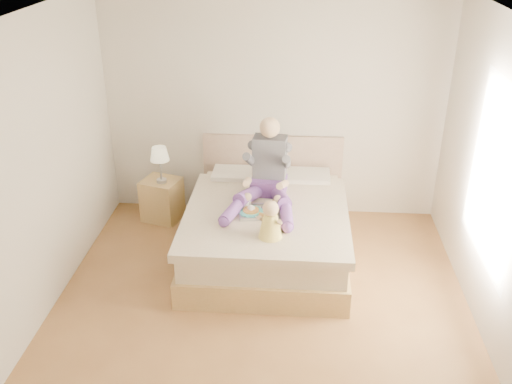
# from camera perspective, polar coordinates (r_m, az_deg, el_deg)

# --- Properties ---
(room) EXTENTS (4.02, 4.22, 2.71)m
(room) POSITION_cam_1_polar(r_m,az_deg,el_deg) (4.76, 1.48, 2.58)
(room) COLOR brown
(room) RESTS_ON ground
(bed) EXTENTS (1.70, 2.18, 1.00)m
(bed) POSITION_cam_1_polar(r_m,az_deg,el_deg) (6.26, 1.15, -3.43)
(bed) COLOR #9E7E4A
(bed) RESTS_ON ground
(nightstand) EXTENTS (0.52, 0.48, 0.52)m
(nightstand) POSITION_cam_1_polar(r_m,az_deg,el_deg) (7.05, -9.37, -0.74)
(nightstand) COLOR #9E7E4A
(nightstand) RESTS_ON ground
(lamp) EXTENTS (0.22, 0.22, 0.45)m
(lamp) POSITION_cam_1_polar(r_m,az_deg,el_deg) (6.74, -9.62, 3.58)
(lamp) COLOR #B0B2B8
(lamp) RESTS_ON nightstand
(adult) EXTENTS (0.75, 1.10, 0.89)m
(adult) POSITION_cam_1_polar(r_m,az_deg,el_deg) (6.11, 1.11, 1.61)
(adult) COLOR #5A327F
(adult) RESTS_ON bed
(tray) EXTENTS (0.46, 0.38, 0.12)m
(tray) POSITION_cam_1_polar(r_m,az_deg,el_deg) (5.90, 0.32, -1.85)
(tray) COLOR #B0B2B8
(tray) RESTS_ON bed
(baby) EXTENTS (0.27, 0.35, 0.38)m
(baby) POSITION_cam_1_polar(r_m,az_deg,el_deg) (5.42, 1.49, -3.03)
(baby) COLOR #EACC49
(baby) RESTS_ON bed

